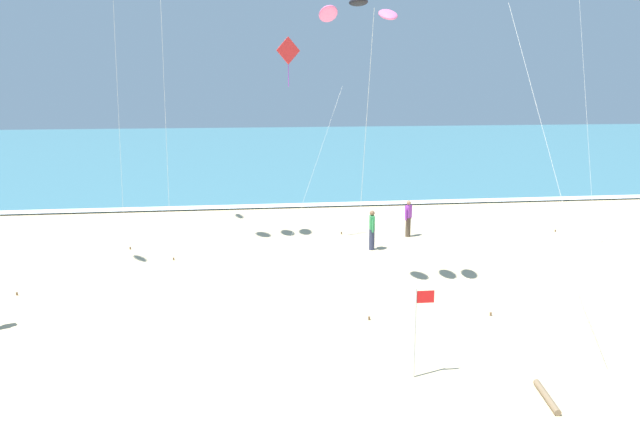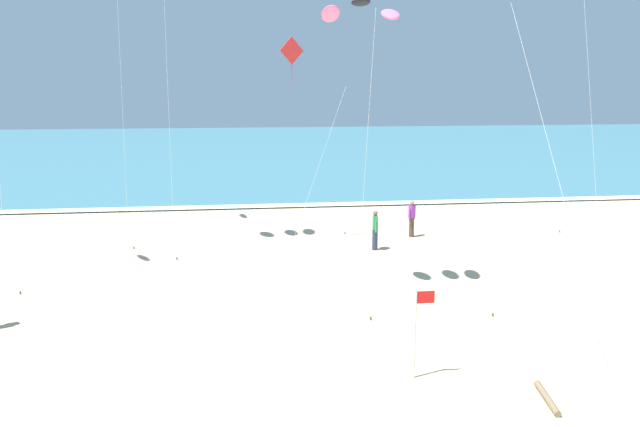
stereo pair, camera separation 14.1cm
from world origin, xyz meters
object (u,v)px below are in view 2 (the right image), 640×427
Objects in this scene: bystander_green_top at (375,230)px; bystander_purple_top at (412,218)px; kite_diamond_scarlet_near at (294,59)px; lifeguard_flag at (418,325)px; driftwood_log at (547,398)px; kite_arc_charcoal_low at (361,11)px.

bystander_purple_top is (2.02, 1.95, 0.00)m from bystander_green_top.
kite_diamond_scarlet_near reaches higher than lifeguard_flag.
bystander_purple_top is 0.76× the size of lifeguard_flag.
kite_diamond_scarlet_near is at bearing 106.10° from driftwood_log.
kite_diamond_scarlet_near is 3.95× the size of lifeguard_flag.
kite_diamond_scarlet_near is 5.22× the size of bystander_green_top.
bystander_purple_top reaches higher than driftwood_log.
kite_arc_charcoal_low is at bearing 109.33° from driftwood_log.
lifeguard_flag reaches higher than bystander_green_top.
lifeguard_flag is (1.65, -12.74, -6.16)m from kite_diamond_scarlet_near.
kite_arc_charcoal_low reaches higher than kite_diamond_scarlet_near.
bystander_purple_top is at bearing 62.17° from kite_arc_charcoal_low.
bystander_purple_top is at bearing 75.40° from lifeguard_flag.
bystander_purple_top is 1.17× the size of driftwood_log.
bystander_green_top is 1.17× the size of driftwood_log.
lifeguard_flag is 3.05m from driftwood_log.
bystander_purple_top is at bearing 86.18° from driftwood_log.
kite_diamond_scarlet_near reaches higher than bystander_green_top.
bystander_green_top is 11.19m from lifeguard_flag.
lifeguard_flag is at bearing -97.09° from bystander_green_top.
kite_arc_charcoal_low is 5.62× the size of bystander_green_top.
kite_arc_charcoal_low is 6.59× the size of driftwood_log.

